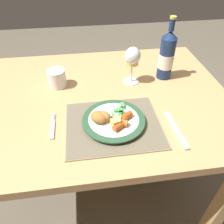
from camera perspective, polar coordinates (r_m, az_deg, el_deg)
name	(u,v)px	position (r m, az deg, el deg)	size (l,w,h in m)	color
ground_plane	(101,187)	(1.51, -2.95, -18.89)	(6.00, 6.00, 0.00)	brown
dining_table	(96,113)	(1.01, -4.16, -0.33)	(1.17, 0.84, 0.74)	tan
placemat	(113,125)	(0.81, 0.30, -3.35)	(0.35, 0.29, 0.01)	gray
dinner_plate	(114,121)	(0.80, 0.44, -2.24)	(0.23, 0.23, 0.02)	white
breaded_croquettes	(101,117)	(0.78, -2.86, -1.20)	(0.09, 0.08, 0.04)	#B77F3D
green_beans_pile	(120,113)	(0.81, 2.07, -0.30)	(0.07, 0.10, 0.02)	#4CA84C
glazed_carrots	(122,121)	(0.77, 2.64, -2.42)	(0.09, 0.09, 0.02)	orange
fork	(53,127)	(0.83, -15.24, -3.91)	(0.02, 0.14, 0.01)	silver
table_knife	(178,133)	(0.81, 16.84, -5.21)	(0.02, 0.19, 0.01)	silver
wine_glass	(133,58)	(0.99, 5.39, 13.82)	(0.07, 0.07, 0.17)	silver
bottle	(167,56)	(1.05, 14.05, 14.01)	(0.07, 0.07, 0.28)	navy
roast_potatoes	(117,123)	(0.76, 1.28, -2.76)	(0.04, 0.05, 0.03)	#E5BC66
drinking_cup	(57,78)	(1.02, -14.20, 8.63)	(0.08, 0.08, 0.08)	white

